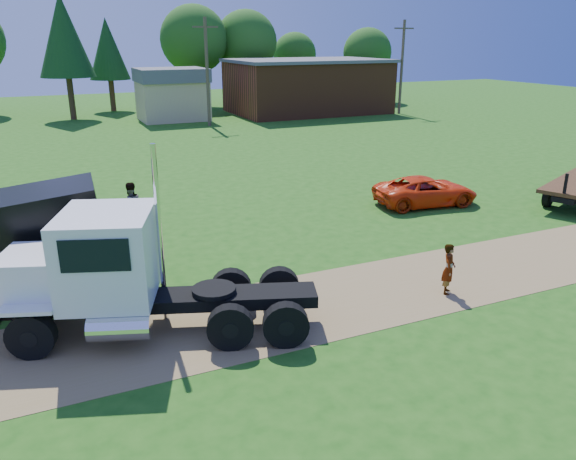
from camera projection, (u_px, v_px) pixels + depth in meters
name	position (u px, v px, depth m)	size (l,w,h in m)	color
ground	(355.00, 296.00, 16.93)	(140.00, 140.00, 0.00)	#1C4E11
dirt_track	(355.00, 296.00, 16.93)	(120.00, 4.20, 0.01)	olive
white_semi_tractor	(114.00, 273.00, 14.36)	(8.22, 5.00, 4.89)	black
orange_pickup	(426.00, 191.00, 25.94)	(2.21, 4.78, 1.33)	red
spectator_a	(449.00, 269.00, 16.89)	(0.58, 0.38, 1.59)	#999999
spectator_b	(131.00, 207.00, 22.38)	(0.97, 0.75, 1.99)	#999999
brick_building	(307.00, 86.00, 57.53)	(15.40, 10.40, 5.30)	brown
tan_shed	(172.00, 94.00, 52.16)	(6.20, 5.40, 4.70)	tan
utility_poles	(207.00, 70.00, 47.89)	(42.20, 0.28, 9.00)	#473828
tree_row	(80.00, 42.00, 55.79)	(58.70, 14.70, 11.41)	#311C14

